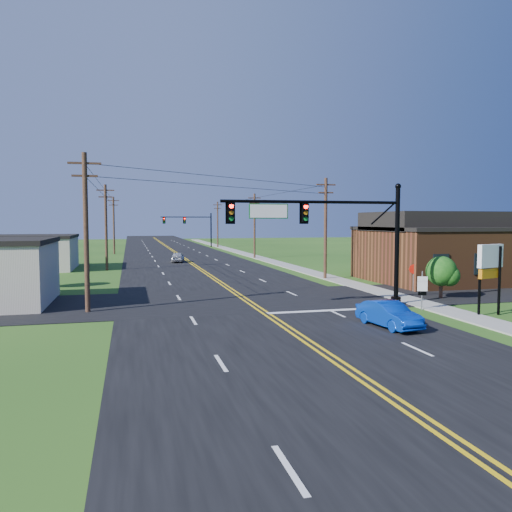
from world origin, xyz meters
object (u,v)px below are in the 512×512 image
object	(u,v)px
signal_mast_main	(329,228)
blue_car	(389,315)
route_sign	(422,287)
signal_mast_far	(189,224)
stop_sign	(414,272)

from	to	relation	value
signal_mast_main	blue_car	distance (m)	7.24
signal_mast_main	route_sign	distance (m)	6.37
signal_mast_main	signal_mast_far	world-z (taller)	same
signal_mast_far	blue_car	bearing A→B (deg)	-89.58
route_sign	stop_sign	world-z (taller)	route_sign
stop_sign	route_sign	bearing A→B (deg)	-104.99
signal_mast_main	blue_car	bearing A→B (deg)	-83.58
stop_sign	blue_car	bearing A→B (deg)	-113.40
signal_mast_far	stop_sign	bearing A→B (deg)	-82.74
signal_mast_main	signal_mast_far	distance (m)	72.00
signal_mast_main	route_sign	size ratio (longest dim) A/B	4.95
signal_mast_far	route_sign	bearing A→B (deg)	-86.22
blue_car	signal_mast_main	bearing A→B (deg)	88.50
signal_mast_main	stop_sign	size ratio (longest dim) A/B	5.53
route_sign	stop_sign	bearing A→B (deg)	81.80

